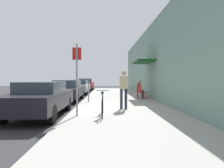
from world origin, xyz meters
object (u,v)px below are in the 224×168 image
parking_meter (89,89)px  cafe_chair_0 (142,92)px  bicycle_0 (102,106)px  parked_car_2 (79,87)px  cafe_chair_1 (139,91)px  parked_car_3 (86,84)px  pedestrian_standing (124,86)px  parked_car_1 (67,90)px  street_sign (77,74)px  parked_car_0 (41,98)px  seated_patron_1 (140,88)px

parking_meter → cafe_chair_0: bearing=20.7°
bicycle_0 → cafe_chair_0: bicycle_0 is taller
cafe_chair_0 → parked_car_2: bearing=128.3°
parked_car_2 → cafe_chair_1: parked_car_2 is taller
parked_car_3 → parked_car_2: bearing=-90.0°
parked_car_2 → cafe_chair_0: bearing=-51.7°
parking_meter → pedestrian_standing: size_ratio=0.78×
parked_car_1 → parked_car_3: parked_car_3 is taller
parked_car_1 → bicycle_0: size_ratio=2.57×
street_sign → bicycle_0: bearing=-3.0°
parked_car_1 → cafe_chair_0: bearing=-4.9°
parked_car_0 → parked_car_2: size_ratio=1.00×
street_sign → seated_patron_1: size_ratio=2.02×
cafe_chair_0 → pedestrian_standing: bearing=-110.9°
parking_meter → parked_car_2: bearing=101.9°
cafe_chair_0 → seated_patron_1: size_ratio=0.67×
parking_meter → bicycle_0: parking_meter is taller
parked_car_1 → seated_patron_1: size_ratio=3.41×
parking_meter → seated_patron_1: (3.34, 2.20, -0.07)m
cafe_chair_1 → pedestrian_standing: (-1.50, -4.90, 0.50)m
bicycle_0 → parked_car_0: bearing=164.5°
seated_patron_1 → pedestrian_standing: bearing=-107.7°
bicycle_0 → pedestrian_standing: 1.96m
bicycle_0 → pedestrian_standing: pedestrian_standing is taller
parking_meter → pedestrian_standing: (1.78, -2.68, 0.23)m
street_sign → parked_car_2: bearing=97.4°
parked_car_3 → parking_meter: bearing=-83.5°
parked_car_3 → parking_meter: (1.55, -13.56, 0.13)m
parked_car_2 → street_sign: size_ratio=1.69×
bicycle_0 → cafe_chair_1: size_ratio=1.97×
cafe_chair_1 → seated_patron_1: bearing=-11.6°
parked_car_0 → pedestrian_standing: pedestrian_standing is taller
parked_car_1 → parked_car_2: size_ratio=1.00×
parked_car_1 → seated_patron_1: seated_patron_1 is taller
parking_meter → seated_patron_1: size_ratio=1.02×
bicycle_0 → cafe_chair_1: bicycle_0 is taller
parked_car_0 → seated_patron_1: size_ratio=3.41×
cafe_chair_0 → parked_car_3: bearing=111.4°
pedestrian_standing → street_sign: bearing=-139.5°
parked_car_2 → parking_meter: parking_meter is taller
parking_meter → street_sign: (-0.05, -4.25, 0.75)m
parking_meter → cafe_chair_0: 3.52m
parked_car_0 → parked_car_3: size_ratio=1.00×
parked_car_2 → street_sign: 11.75m
cafe_chair_0 → pedestrian_standing: pedestrian_standing is taller
cafe_chair_1 → seated_patron_1: size_ratio=0.67×
parked_car_1 → cafe_chair_0: 4.85m
parked_car_3 → bicycle_0: parked_car_3 is taller
parked_car_3 → pedestrian_standing: 16.59m
parked_car_1 → parked_car_2: 5.71m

